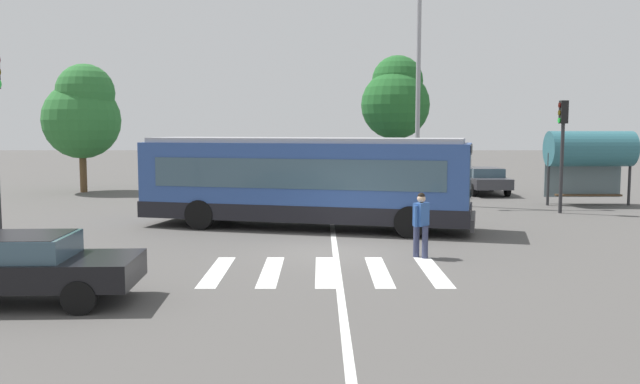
{
  "coord_description": "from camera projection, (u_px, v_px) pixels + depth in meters",
  "views": [
    {
      "loc": [
        -0.42,
        -17.87,
        3.42
      ],
      "look_at": [
        -0.39,
        3.59,
        1.3
      ],
      "focal_mm": 37.0,
      "sensor_mm": 36.0,
      "label": 1
    }
  ],
  "objects": [
    {
      "name": "lane_center_line",
      "position": [
        333.0,
        239.0,
        20.11
      ],
      "size": [
        0.16,
        24.0,
        0.01
      ],
      "primitive_type": "cube",
      "color": "silver",
      "rests_on": "ground_plane"
    },
    {
      "name": "parked_car_white",
      "position": [
        272.0,
        180.0,
        33.34
      ],
      "size": [
        1.91,
        4.52,
        1.35
      ],
      "color": "black",
      "rests_on": "ground_plane"
    },
    {
      "name": "twin_arm_street_lamp",
      "position": [
        417.0,
        68.0,
        28.76
      ],
      "size": [
        4.83,
        0.32,
        9.79
      ],
      "color": "#939399",
      "rests_on": "ground_plane"
    },
    {
      "name": "parked_car_blue",
      "position": [
        329.0,
        179.0,
        33.73
      ],
      "size": [
        2.03,
        4.58,
        1.35
      ],
      "color": "black",
      "rests_on": "ground_plane"
    },
    {
      "name": "ground_plane",
      "position": [
        334.0,
        252.0,
        18.12
      ],
      "size": [
        160.0,
        160.0,
        0.0
      ],
      "primitive_type": "plane",
      "color": "#514F4C"
    },
    {
      "name": "parked_car_black",
      "position": [
        381.0,
        179.0,
        33.94
      ],
      "size": [
        1.9,
        4.51,
        1.35
      ],
      "color": "black",
      "rests_on": "ground_plane"
    },
    {
      "name": "parked_car_teal",
      "position": [
        221.0,
        179.0,
        33.48
      ],
      "size": [
        2.04,
        4.58,
        1.35
      ],
      "color": "black",
      "rests_on": "ground_plane"
    },
    {
      "name": "pedestrian_crossing_street",
      "position": [
        420.0,
        221.0,
        17.22
      ],
      "size": [
        0.46,
        0.47,
        1.72
      ],
      "color": "#333856",
      "rests_on": "ground_plane"
    },
    {
      "name": "background_tree_left",
      "position": [
        81.0,
        112.0,
        34.32
      ],
      "size": [
        4.01,
        4.01,
        6.69
      ],
      "color": "brown",
      "rests_on": "ground_plane"
    },
    {
      "name": "background_tree_right",
      "position": [
        395.0,
        98.0,
        36.12
      ],
      "size": [
        3.76,
        3.76,
        7.36
      ],
      "color": "brown",
      "rests_on": "ground_plane"
    },
    {
      "name": "bus_stop_shelter",
      "position": [
        589.0,
        150.0,
        28.7
      ],
      "size": [
        3.67,
        1.54,
        3.25
      ],
      "color": "#28282B",
      "rests_on": "ground_plane"
    },
    {
      "name": "city_transit_bus",
      "position": [
        303.0,
        181.0,
        22.26
      ],
      "size": [
        11.49,
        5.2,
        3.06
      ],
      "color": "black",
      "rests_on": "ground_plane"
    },
    {
      "name": "parked_car_charcoal",
      "position": [
        482.0,
        179.0,
        33.9
      ],
      "size": [
        1.93,
        4.53,
        1.35
      ],
      "color": "black",
      "rests_on": "ground_plane"
    },
    {
      "name": "traffic_light_far_corner",
      "position": [
        561.0,
        138.0,
        26.01
      ],
      "size": [
        0.33,
        0.32,
        4.46
      ],
      "color": "#28282B",
      "rests_on": "ground_plane"
    },
    {
      "name": "parked_car_silver",
      "position": [
        433.0,
        179.0,
        33.71
      ],
      "size": [
        1.9,
        4.51,
        1.35
      ],
      "color": "black",
      "rests_on": "ground_plane"
    },
    {
      "name": "foreground_sedan",
      "position": [
        17.0,
        265.0,
        12.73
      ],
      "size": [
        4.57,
        2.01,
        1.35
      ],
      "color": "black",
      "rests_on": "ground_plane"
    },
    {
      "name": "crosswalk_painted_stripes",
      "position": [
        324.0,
        271.0,
        15.64
      ],
      "size": [
        5.58,
        3.38,
        0.01
      ],
      "color": "silver",
      "rests_on": "ground_plane"
    }
  ]
}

